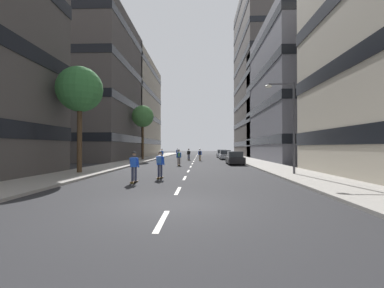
{
  "coord_description": "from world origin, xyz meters",
  "views": [
    {
      "loc": [
        1.08,
        -9.25,
        2.03
      ],
      "look_at": [
        0.0,
        21.72,
        2.39
      ],
      "focal_mm": 24.7,
      "sensor_mm": 36.0,
      "label": 1
    }
  ],
  "objects_px": {
    "street_tree_near": "(80,90)",
    "skater_1": "(160,163)",
    "street_tree_mid": "(143,117)",
    "skater_6": "(189,154)",
    "streetlamp_right": "(289,118)",
    "skater_3": "(177,152)",
    "skater_0": "(179,156)",
    "parked_car_near": "(225,155)",
    "parked_car_far": "(222,154)",
    "skater_2": "(200,154)",
    "skater_4": "(162,154)",
    "skater_5": "(134,165)",
    "parked_car_mid": "(235,158)"
  },
  "relations": [
    {
      "from": "skater_1",
      "to": "skater_4",
      "type": "distance_m",
      "value": 24.9
    },
    {
      "from": "skater_2",
      "to": "skater_3",
      "type": "xyz_separation_m",
      "value": [
        -4.48,
        12.38,
        0.0
      ]
    },
    {
      "from": "street_tree_mid",
      "to": "skater_6",
      "type": "height_order",
      "value": "street_tree_mid"
    },
    {
      "from": "streetlamp_right",
      "to": "skater_3",
      "type": "xyz_separation_m",
      "value": [
        -10.91,
        32.67,
        -3.12
      ]
    },
    {
      "from": "street_tree_near",
      "to": "skater_0",
      "type": "bearing_deg",
      "value": 54.71
    },
    {
      "from": "street_tree_near",
      "to": "skater_3",
      "type": "height_order",
      "value": "street_tree_near"
    },
    {
      "from": "parked_car_near",
      "to": "skater_2",
      "type": "xyz_separation_m",
      "value": [
        -4.11,
        -4.15,
        0.32
      ]
    },
    {
      "from": "street_tree_mid",
      "to": "skater_1",
      "type": "distance_m",
      "value": 25.56
    },
    {
      "from": "skater_4",
      "to": "skater_3",
      "type": "bearing_deg",
      "value": 81.31
    },
    {
      "from": "skater_1",
      "to": "street_tree_mid",
      "type": "bearing_deg",
      "value": 105.11
    },
    {
      "from": "streetlamp_right",
      "to": "skater_0",
      "type": "height_order",
      "value": "streetlamp_right"
    },
    {
      "from": "skater_6",
      "to": "skater_2",
      "type": "bearing_deg",
      "value": -43.78
    },
    {
      "from": "street_tree_near",
      "to": "skater_2",
      "type": "relative_size",
      "value": 4.47
    },
    {
      "from": "streetlamp_right",
      "to": "skater_1",
      "type": "relative_size",
      "value": 3.65
    },
    {
      "from": "skater_4",
      "to": "skater_2",
      "type": "bearing_deg",
      "value": -20.14
    },
    {
      "from": "parked_car_far",
      "to": "streetlamp_right",
      "type": "relative_size",
      "value": 0.68
    },
    {
      "from": "streetlamp_right",
      "to": "street_tree_near",
      "type": "bearing_deg",
      "value": 178.21
    },
    {
      "from": "skater_1",
      "to": "skater_3",
      "type": "xyz_separation_m",
      "value": [
        -2.01,
        34.81,
        0.0
      ]
    },
    {
      "from": "parked_car_near",
      "to": "street_tree_near",
      "type": "relative_size",
      "value": 0.55
    },
    {
      "from": "skater_4",
      "to": "skater_5",
      "type": "bearing_deg",
      "value": -84.83
    },
    {
      "from": "skater_2",
      "to": "street_tree_mid",
      "type": "bearing_deg",
      "value": 169.86
    },
    {
      "from": "parked_car_far",
      "to": "skater_5",
      "type": "bearing_deg",
      "value": -102.15
    },
    {
      "from": "street_tree_near",
      "to": "skater_6",
      "type": "relative_size",
      "value": 4.47
    },
    {
      "from": "street_tree_mid",
      "to": "skater_6",
      "type": "distance_m",
      "value": 9.25
    },
    {
      "from": "skater_1",
      "to": "skater_6",
      "type": "bearing_deg",
      "value": 88.3
    },
    {
      "from": "skater_0",
      "to": "skater_1",
      "type": "xyz_separation_m",
      "value": [
        -0.2,
        -12.07,
        0.0
      ]
    },
    {
      "from": "streetlamp_right",
      "to": "parked_car_mid",
      "type": "bearing_deg",
      "value": 101.09
    },
    {
      "from": "streetlamp_right",
      "to": "skater_0",
      "type": "distance_m",
      "value": 13.57
    },
    {
      "from": "street_tree_near",
      "to": "street_tree_mid",
      "type": "xyz_separation_m",
      "value": [
        0.0,
        21.42,
        0.45
      ]
    },
    {
      "from": "parked_car_far",
      "to": "skater_0",
      "type": "bearing_deg",
      "value": -106.28
    },
    {
      "from": "streetlamp_right",
      "to": "skater_4",
      "type": "bearing_deg",
      "value": 118.98
    },
    {
      "from": "parked_car_near",
      "to": "skater_2",
      "type": "bearing_deg",
      "value": -134.71
    },
    {
      "from": "parked_car_far",
      "to": "streetlamp_right",
      "type": "distance_m",
      "value": 32.04
    },
    {
      "from": "skater_0",
      "to": "skater_1",
      "type": "height_order",
      "value": "same"
    },
    {
      "from": "skater_0",
      "to": "skater_4",
      "type": "bearing_deg",
      "value": 106.68
    },
    {
      "from": "skater_2",
      "to": "skater_6",
      "type": "xyz_separation_m",
      "value": [
        -1.75,
        1.68,
        -0.03
      ]
    },
    {
      "from": "parked_car_far",
      "to": "street_tree_mid",
      "type": "relative_size",
      "value": 0.52
    },
    {
      "from": "street_tree_near",
      "to": "street_tree_mid",
      "type": "relative_size",
      "value": 0.95
    },
    {
      "from": "skater_0",
      "to": "skater_6",
      "type": "height_order",
      "value": "same"
    },
    {
      "from": "street_tree_near",
      "to": "skater_6",
      "type": "distance_m",
      "value": 23.29
    },
    {
      "from": "parked_car_far",
      "to": "skater_1",
      "type": "height_order",
      "value": "skater_1"
    },
    {
      "from": "parked_car_near",
      "to": "parked_car_mid",
      "type": "distance_m",
      "value": 12.61
    },
    {
      "from": "parked_car_far",
      "to": "skater_2",
      "type": "height_order",
      "value": "skater_2"
    },
    {
      "from": "skater_0",
      "to": "skater_2",
      "type": "distance_m",
      "value": 10.61
    },
    {
      "from": "streetlamp_right",
      "to": "skater_6",
      "type": "bearing_deg",
      "value": 110.42
    },
    {
      "from": "parked_car_far",
      "to": "skater_6",
      "type": "distance_m",
      "value": 11.42
    },
    {
      "from": "street_tree_near",
      "to": "skater_0",
      "type": "distance_m",
      "value": 12.74
    },
    {
      "from": "parked_car_near",
      "to": "street_tree_near",
      "type": "bearing_deg",
      "value": -118.6
    },
    {
      "from": "street_tree_near",
      "to": "skater_1",
      "type": "xyz_separation_m",
      "value": [
        6.49,
        -2.62,
        -5.32
      ]
    },
    {
      "from": "skater_0",
      "to": "skater_6",
      "type": "bearing_deg",
      "value": 87.54
    }
  ]
}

